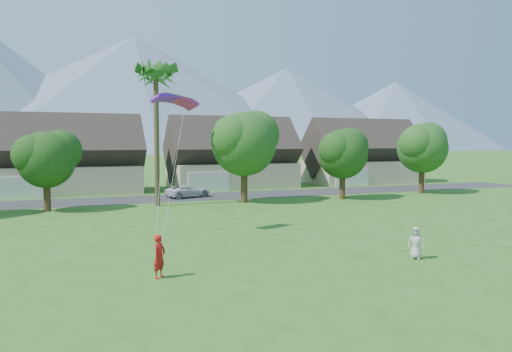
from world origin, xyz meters
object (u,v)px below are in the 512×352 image
kite_flyer (159,256)px  watcher (416,243)px  parafoil_kite (175,99)px  parked_car (188,191)px

kite_flyer → watcher: (12.24, -1.24, -0.13)m
watcher → parafoil_kite: bearing=177.7°
kite_flyer → watcher: kite_flyer is taller
parked_car → parafoil_kite: parafoil_kite is taller
parafoil_kite → watcher: bearing=-68.8°
parafoil_kite → kite_flyer: bearing=-126.4°
kite_flyer → parafoil_kite: (2.89, 9.57, 7.38)m
kite_flyer → parafoil_kite: 12.43m
kite_flyer → watcher: size_ratio=1.17×
watcher → parked_car: 30.37m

